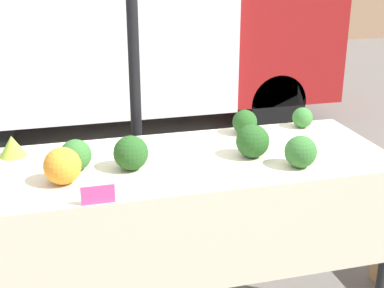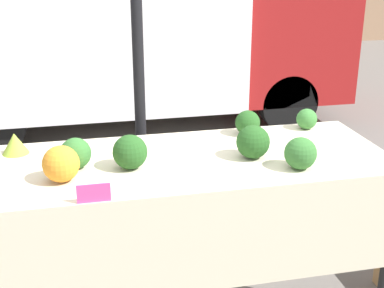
% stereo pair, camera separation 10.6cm
% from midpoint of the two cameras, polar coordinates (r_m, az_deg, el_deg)
% --- Properties ---
extents(tent_pole, '(0.07, 0.07, 2.39)m').
position_cam_midpoint_polar(tent_pole, '(3.35, -7.05, 6.77)').
color(tent_pole, black).
rests_on(tent_pole, ground_plane).
extents(parked_truck, '(4.66, 1.85, 2.49)m').
position_cam_midpoint_polar(parked_truck, '(6.19, -9.33, 13.99)').
color(parked_truck, white).
rests_on(parked_truck, ground_plane).
extents(market_table, '(2.11, 0.85, 0.92)m').
position_cam_midpoint_polar(market_table, '(2.80, -0.72, -4.23)').
color(market_table, beige).
rests_on(market_table, ground_plane).
extents(orange_cauliflower, '(0.18, 0.18, 0.18)m').
position_cam_midpoint_polar(orange_cauliflower, '(2.58, -14.82, -2.29)').
color(orange_cauliflower, orange).
rests_on(orange_cauliflower, market_table).
extents(romanesco_head, '(0.14, 0.14, 0.11)m').
position_cam_midpoint_polar(romanesco_head, '(3.00, -19.59, -0.21)').
color(romanesco_head, '#93B238').
rests_on(romanesco_head, market_table).
extents(broccoli_head_0, '(0.16, 0.16, 0.16)m').
position_cam_midpoint_polar(broccoli_head_0, '(2.73, 10.43, -0.82)').
color(broccoli_head_0, '#336B2D').
rests_on(broccoli_head_0, market_table).
extents(broccoli_head_1, '(0.16, 0.16, 0.16)m').
position_cam_midpoint_polar(broccoli_head_1, '(2.72, -13.40, -1.17)').
color(broccoli_head_1, '#336B2D').
rests_on(broccoli_head_1, market_table).
extents(broccoli_head_2, '(0.13, 0.13, 0.13)m').
position_cam_midpoint_polar(broccoli_head_2, '(3.34, 10.82, 2.78)').
color(broccoli_head_2, '#387533').
rests_on(broccoli_head_2, market_table).
extents(broccoli_head_3, '(0.15, 0.15, 0.15)m').
position_cam_midpoint_polar(broccoli_head_3, '(3.17, 4.69, 2.34)').
color(broccoli_head_3, '#23511E').
rests_on(broccoli_head_3, market_table).
extents(broccoli_head_4, '(0.18, 0.18, 0.18)m').
position_cam_midpoint_polar(broccoli_head_4, '(2.68, -7.67, -0.95)').
color(broccoli_head_4, '#23511E').
rests_on(broccoli_head_4, market_table).
extents(broccoli_head_5, '(0.18, 0.18, 0.18)m').
position_cam_midpoint_polar(broccoli_head_5, '(2.82, 5.42, 0.31)').
color(broccoli_head_5, '#23511E').
rests_on(broccoli_head_5, market_table).
extents(price_sign, '(0.15, 0.01, 0.09)m').
position_cam_midpoint_polar(price_sign, '(2.36, -11.28, -5.35)').
color(price_sign, '#EF4793').
rests_on(price_sign, market_table).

